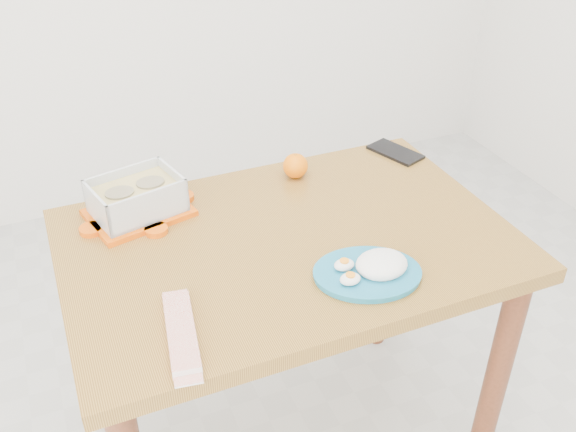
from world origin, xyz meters
name	(u,v)px	position (x,y,z in m)	size (l,w,h in m)	color
dining_table	(288,277)	(0.02, 0.20, 0.63)	(1.04, 0.69, 0.75)	olive
food_container	(137,198)	(-0.28, 0.42, 0.80)	(0.27, 0.23, 0.10)	#E35306
orange_fruit	(295,166)	(0.15, 0.45, 0.78)	(0.07, 0.07, 0.07)	orange
rice_plate	(372,268)	(0.13, 0.00, 0.77)	(0.29, 0.29, 0.06)	#1A6D8F
candy_bar	(181,332)	(-0.29, -0.03, 0.76)	(0.21, 0.05, 0.02)	#B22109
smartphone	(395,152)	(0.47, 0.46, 0.75)	(0.08, 0.16, 0.01)	black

